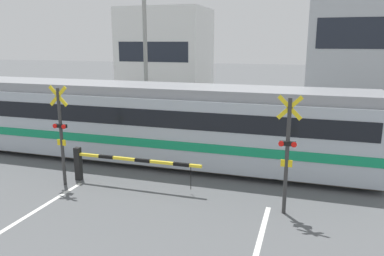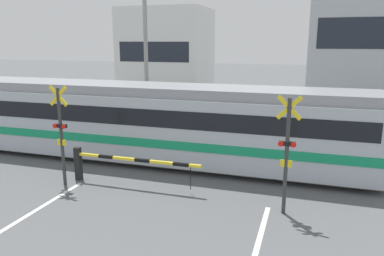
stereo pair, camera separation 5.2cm
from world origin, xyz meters
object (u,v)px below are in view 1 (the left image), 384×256
object	(u,v)px
crossing_signal_right	(287,150)
pedestrian	(239,115)
crossing_barrier_near	(110,162)
crossing_signal_left	(61,131)
commuter_train	(134,120)
crossing_barrier_far	(261,134)

from	to	relation	value
crossing_signal_right	pedestrian	size ratio (longest dim) A/B	2.09
crossing_barrier_near	crossing_signal_left	world-z (taller)	crossing_signal_left
commuter_train	crossing_barrier_far	size ratio (longest dim) A/B	4.05
crossing_signal_left	crossing_barrier_far	bearing A→B (deg)	46.02
crossing_barrier_far	crossing_signal_left	world-z (taller)	crossing_signal_left
crossing_signal_left	crossing_signal_right	bearing A→B (deg)	0.00
crossing_barrier_far	crossing_signal_left	distance (m)	8.50
crossing_barrier_far	crossing_signal_left	xyz separation A→B (m)	(-5.85, -6.07, 1.09)
commuter_train	pedestrian	world-z (taller)	commuter_train
crossing_barrier_near	crossing_barrier_far	bearing A→B (deg)	51.50
commuter_train	pedestrian	xyz separation A→B (m)	(3.25, 5.94, -0.74)
crossing_barrier_near	crossing_barrier_far	distance (m)	7.07
crossing_barrier_far	pedestrian	size ratio (longest dim) A/B	2.84
crossing_barrier_near	crossing_signal_left	distance (m)	1.90
crossing_signal_right	crossing_barrier_far	bearing A→B (deg)	103.48
pedestrian	crossing_barrier_near	bearing A→B (deg)	-107.81
commuter_train	pedestrian	distance (m)	6.82
crossing_barrier_near	crossing_signal_right	bearing A→B (deg)	-5.23
commuter_train	pedestrian	bearing A→B (deg)	61.30
commuter_train	crossing_barrier_far	world-z (taller)	commuter_train
crossing_barrier_far	crossing_signal_left	bearing A→B (deg)	-133.98
crossing_barrier_near	crossing_signal_left	size ratio (longest dim) A/B	1.36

